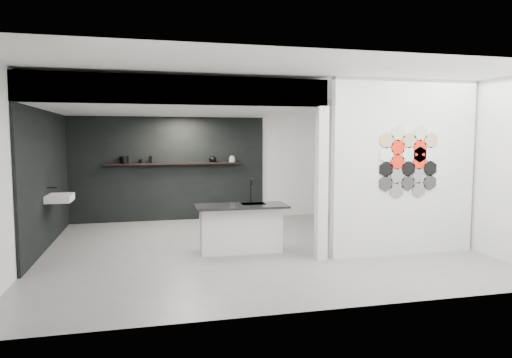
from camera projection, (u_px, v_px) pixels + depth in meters
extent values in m
cube|color=slate|center=(254.00, 247.00, 7.87)|extent=(7.00, 6.00, 0.01)
cube|color=silver|center=(404.00, 168.00, 7.29)|extent=(2.45, 0.15, 2.80)
cube|color=black|center=(169.00, 169.00, 10.33)|extent=(4.40, 0.04, 2.35)
cube|color=black|center=(47.00, 178.00, 7.92)|extent=(0.04, 4.00, 2.35)
cube|color=silver|center=(172.00, 101.00, 8.30)|extent=(4.40, 4.00, 0.40)
cube|color=silver|center=(321.00, 184.00, 6.98)|extent=(0.16, 0.16, 2.35)
cube|color=silver|center=(180.00, 90.00, 6.44)|extent=(4.40, 0.16, 0.40)
cube|color=silver|center=(60.00, 198.00, 7.81)|extent=(0.40, 0.60, 0.12)
cube|color=black|center=(173.00, 164.00, 10.24)|extent=(3.00, 0.15, 0.04)
cube|color=silver|center=(241.00, 229.00, 7.51)|extent=(1.33, 0.52, 0.75)
cube|color=black|center=(241.00, 206.00, 7.41)|extent=(1.51, 0.70, 0.04)
cube|color=black|center=(253.00, 204.00, 7.57)|extent=(0.40, 0.34, 0.01)
cylinder|color=black|center=(251.00, 192.00, 7.72)|extent=(0.02, 0.02, 0.35)
torus|color=black|center=(252.00, 182.00, 7.65)|extent=(0.02, 0.12, 0.12)
cylinder|color=black|center=(124.00, 160.00, 9.99)|extent=(0.21, 0.21, 0.15)
ellipsoid|color=black|center=(213.00, 159.00, 10.44)|extent=(0.19, 0.19, 0.14)
cylinder|color=gray|center=(232.00, 160.00, 10.55)|extent=(0.19, 0.19, 0.10)
cylinder|color=gray|center=(232.00, 159.00, 10.55)|extent=(0.13, 0.13, 0.15)
cylinder|color=black|center=(151.00, 160.00, 10.12)|extent=(0.07, 0.07, 0.16)
cylinder|color=black|center=(141.00, 161.00, 10.07)|extent=(0.08, 0.08, 0.09)
cylinder|color=#2D2D2D|center=(386.00, 184.00, 7.14)|extent=(0.26, 0.02, 0.26)
cylinder|color=black|center=(386.00, 169.00, 7.12)|extent=(0.26, 0.02, 0.26)
cylinder|color=white|center=(386.00, 155.00, 7.10)|extent=(0.26, 0.02, 0.26)
cylinder|color=tan|center=(387.00, 140.00, 7.08)|extent=(0.26, 0.02, 0.26)
cylinder|color=#66635E|center=(397.00, 190.00, 7.20)|extent=(0.26, 0.02, 0.26)
cylinder|color=silver|center=(397.00, 176.00, 7.18)|extent=(0.26, 0.02, 0.26)
cylinder|color=red|center=(397.00, 162.00, 7.16)|extent=(0.26, 0.02, 0.26)
cylinder|color=red|center=(398.00, 148.00, 7.14)|extent=(0.26, 0.02, 0.26)
cylinder|color=beige|center=(398.00, 133.00, 7.12)|extent=(0.26, 0.02, 0.26)
cylinder|color=#2D2D2D|center=(408.00, 183.00, 7.23)|extent=(0.26, 0.02, 0.26)
cylinder|color=black|center=(408.00, 169.00, 7.21)|extent=(0.26, 0.02, 0.26)
cylinder|color=white|center=(409.00, 155.00, 7.19)|extent=(0.26, 0.02, 0.26)
cylinder|color=tan|center=(409.00, 140.00, 7.17)|extent=(0.26, 0.02, 0.26)
cylinder|color=#66635E|center=(419.00, 190.00, 7.29)|extent=(0.26, 0.02, 0.26)
cylinder|color=silver|center=(419.00, 176.00, 7.27)|extent=(0.26, 0.02, 0.26)
cylinder|color=red|center=(420.00, 162.00, 7.25)|extent=(0.26, 0.02, 0.26)
cylinder|color=red|center=(420.00, 147.00, 7.23)|extent=(0.26, 0.02, 0.26)
cylinder|color=beige|center=(420.00, 133.00, 7.21)|extent=(0.26, 0.02, 0.26)
cylinder|color=#2D2D2D|center=(430.00, 182.00, 7.32)|extent=(0.26, 0.02, 0.26)
cylinder|color=black|center=(430.00, 168.00, 7.30)|extent=(0.26, 0.02, 0.26)
cylinder|color=white|center=(431.00, 154.00, 7.28)|extent=(0.26, 0.02, 0.26)
cylinder|color=tan|center=(431.00, 140.00, 7.26)|extent=(0.26, 0.02, 0.26)
cylinder|color=red|center=(420.00, 155.00, 7.24)|extent=(0.26, 0.02, 0.26)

